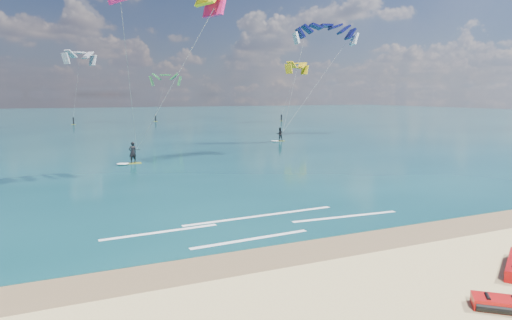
{
  "coord_description": "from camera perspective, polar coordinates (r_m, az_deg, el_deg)",
  "views": [
    {
      "loc": [
        -8.49,
        -11.3,
        5.84
      ],
      "look_at": [
        0.23,
        8.0,
        2.8
      ],
      "focal_mm": 32.0,
      "sensor_mm": 36.0,
      "label": 1
    }
  ],
  "objects": [
    {
      "name": "kitesurfer_main",
      "position": [
        35.87,
        -13.15,
        11.44
      ],
      "size": [
        8.93,
        10.19,
        15.57
      ],
      "rotation": [
        0.0,
        0.0,
        -0.05
      ],
      "color": "yellow",
      "rests_on": "sea"
    },
    {
      "name": "kitesurfer_far",
      "position": [
        57.41,
        6.12,
        10.65
      ],
      "size": [
        11.77,
        4.83,
        15.71
      ],
      "rotation": [
        0.0,
        0.0,
        -0.29
      ],
      "color": "#CCD11F",
      "rests_on": "sea"
    },
    {
      "name": "distant_kites",
      "position": [
        90.27,
        -21.69,
        7.65
      ],
      "size": [
        85.52,
        40.06,
        13.52
      ],
      "color": "#2C7A39",
      "rests_on": "ground"
    },
    {
      "name": "packed_kite_mid",
      "position": [
        14.84,
        29.17,
        -16.09
      ],
      "size": [
        2.27,
        2.16,
        0.37
      ],
      "primitive_type": null,
      "rotation": [
        0.0,
        0.0,
        -0.71
      ],
      "color": "red",
      "rests_on": "ground"
    },
    {
      "name": "wet_sand_strip",
      "position": [
        17.62,
        6.14,
        -11.21
      ],
      "size": [
        320.0,
        2.4,
        0.01
      ],
      "primitive_type": "cube",
      "color": "brown",
      "rests_on": "ground"
    },
    {
      "name": "sea",
      "position": [
        115.76,
        -20.14,
        4.81
      ],
      "size": [
        320.0,
        200.0,
        0.04
      ],
      "primitive_type": "cube",
      "color": "#0A333A",
      "rests_on": "ground"
    },
    {
      "name": "shoreline_foam",
      "position": [
        20.83,
        0.52,
        -7.97
      ],
      "size": [
        13.99,
        3.62,
        0.01
      ],
      "color": "white",
      "rests_on": "ground"
    },
    {
      "name": "ground",
      "position": [
        52.32,
        -14.82,
        1.5
      ],
      "size": [
        320.0,
        320.0,
        0.0
      ],
      "primitive_type": "plane",
      "color": "tan",
      "rests_on": "ground"
    }
  ]
}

